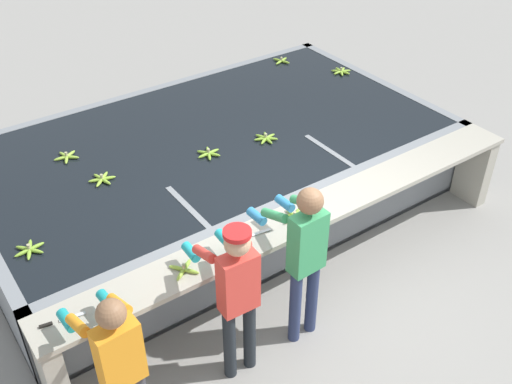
{
  "coord_description": "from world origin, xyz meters",
  "views": [
    {
      "loc": [
        -3.02,
        -3.2,
        4.4
      ],
      "look_at": [
        0.0,
        1.1,
        0.64
      ],
      "focal_mm": 42.0,
      "sensor_mm": 36.0,
      "label": 1
    }
  ],
  "objects_px": {
    "worker_0": "(119,362)",
    "worker_1": "(236,289)",
    "banana_bunch_floating_4": "(281,61)",
    "knife_1": "(248,236)",
    "worker_2": "(304,251)",
    "banana_bunch_floating_6": "(102,179)",
    "banana_bunch_floating_3": "(341,71)",
    "banana_bunch_floating_0": "(266,138)",
    "banana_bunch_floating_2": "(29,250)",
    "banana_bunch_ledge_1": "(184,269)",
    "knife_0": "(55,322)",
    "banana_bunch_ledge_0": "(295,217)",
    "banana_bunch_floating_5": "(67,157)",
    "banana_bunch_floating_1": "(209,153)"
  },
  "relations": [
    {
      "from": "banana_bunch_ledge_0",
      "to": "knife_0",
      "type": "bearing_deg",
      "value": 179.24
    },
    {
      "from": "banana_bunch_floating_1",
      "to": "banana_bunch_ledge_1",
      "type": "bearing_deg",
      "value": -127.83
    },
    {
      "from": "worker_2",
      "to": "banana_bunch_floating_5",
      "type": "xyz_separation_m",
      "value": [
        -1.09,
        2.75,
        -0.07
      ]
    },
    {
      "from": "worker_0",
      "to": "banana_bunch_floating_2",
      "type": "bearing_deg",
      "value": 94.77
    },
    {
      "from": "worker_0",
      "to": "knife_1",
      "type": "xyz_separation_m",
      "value": [
        1.55,
        0.62,
        0.01
      ]
    },
    {
      "from": "banana_bunch_floating_4",
      "to": "worker_0",
      "type": "bearing_deg",
      "value": -139.3
    },
    {
      "from": "worker_2",
      "to": "banana_bunch_floating_2",
      "type": "distance_m",
      "value": 2.41
    },
    {
      "from": "worker_1",
      "to": "banana_bunch_floating_2",
      "type": "distance_m",
      "value": 1.9
    },
    {
      "from": "banana_bunch_floating_1",
      "to": "banana_bunch_floating_0",
      "type": "bearing_deg",
      "value": -7.69
    },
    {
      "from": "worker_2",
      "to": "banana_bunch_floating_1",
      "type": "bearing_deg",
      "value": 83.71
    },
    {
      "from": "banana_bunch_floating_4",
      "to": "banana_bunch_ledge_0",
      "type": "xyz_separation_m",
      "value": [
        -2.1,
        -2.99,
        0.0
      ]
    },
    {
      "from": "worker_1",
      "to": "banana_bunch_floating_2",
      "type": "height_order",
      "value": "worker_1"
    },
    {
      "from": "banana_bunch_floating_0",
      "to": "banana_bunch_ledge_0",
      "type": "bearing_deg",
      "value": -115.39
    },
    {
      "from": "worker_2",
      "to": "banana_bunch_floating_6",
      "type": "relative_size",
      "value": 5.95
    },
    {
      "from": "worker_1",
      "to": "banana_bunch_ledge_1",
      "type": "distance_m",
      "value": 0.51
    },
    {
      "from": "worker_0",
      "to": "banana_bunch_floating_3",
      "type": "xyz_separation_m",
      "value": [
        4.62,
        2.81,
        0.01
      ]
    },
    {
      "from": "worker_1",
      "to": "banana_bunch_floating_6",
      "type": "distance_m",
      "value": 2.14
    },
    {
      "from": "worker_1",
      "to": "knife_1",
      "type": "height_order",
      "value": "worker_1"
    },
    {
      "from": "banana_bunch_ledge_1",
      "to": "banana_bunch_floating_2",
      "type": "bearing_deg",
      "value": 134.24
    },
    {
      "from": "banana_bunch_floating_1",
      "to": "banana_bunch_floating_5",
      "type": "relative_size",
      "value": 1.02
    },
    {
      "from": "banana_bunch_floating_2",
      "to": "banana_bunch_floating_3",
      "type": "height_order",
      "value": "same"
    },
    {
      "from": "worker_1",
      "to": "knife_0",
      "type": "distance_m",
      "value": 1.42
    },
    {
      "from": "banana_bunch_floating_3",
      "to": "knife_1",
      "type": "relative_size",
      "value": 0.8
    },
    {
      "from": "banana_bunch_ledge_0",
      "to": "banana_bunch_ledge_1",
      "type": "bearing_deg",
      "value": -178.45
    },
    {
      "from": "banana_bunch_floating_3",
      "to": "knife_1",
      "type": "height_order",
      "value": "banana_bunch_floating_3"
    },
    {
      "from": "banana_bunch_floating_1",
      "to": "banana_bunch_floating_5",
      "type": "xyz_separation_m",
      "value": [
        -1.3,
        0.83,
        0.0
      ]
    },
    {
      "from": "worker_0",
      "to": "banana_bunch_floating_1",
      "type": "relative_size",
      "value": 5.53
    },
    {
      "from": "worker_1",
      "to": "knife_0",
      "type": "relative_size",
      "value": 4.53
    },
    {
      "from": "banana_bunch_floating_0",
      "to": "banana_bunch_floating_6",
      "type": "xyz_separation_m",
      "value": [
        -1.86,
        0.3,
        0.0
      ]
    },
    {
      "from": "banana_bunch_floating_2",
      "to": "banana_bunch_floating_4",
      "type": "relative_size",
      "value": 1.03
    },
    {
      "from": "worker_1",
      "to": "knife_1",
      "type": "xyz_separation_m",
      "value": [
        0.47,
        0.52,
        -0.02
      ]
    },
    {
      "from": "worker_2",
      "to": "banana_bunch_floating_5",
      "type": "height_order",
      "value": "worker_2"
    },
    {
      "from": "worker_0",
      "to": "worker_1",
      "type": "height_order",
      "value": "worker_1"
    },
    {
      "from": "worker_0",
      "to": "banana_bunch_floating_3",
      "type": "height_order",
      "value": "worker_0"
    },
    {
      "from": "banana_bunch_ledge_0",
      "to": "banana_bunch_ledge_1",
      "type": "distance_m",
      "value": 1.21
    },
    {
      "from": "banana_bunch_floating_0",
      "to": "knife_1",
      "type": "relative_size",
      "value": 0.8
    },
    {
      "from": "worker_2",
      "to": "banana_bunch_floating_6",
      "type": "xyz_separation_m",
      "value": [
        -0.95,
        2.13,
        -0.07
      ]
    },
    {
      "from": "worker_0",
      "to": "banana_bunch_floating_6",
      "type": "xyz_separation_m",
      "value": [
        0.83,
        2.23,
        0.01
      ]
    },
    {
      "from": "banana_bunch_floating_5",
      "to": "banana_bunch_floating_2",
      "type": "bearing_deg",
      "value": -122.62
    },
    {
      "from": "banana_bunch_floating_5",
      "to": "banana_bunch_ledge_1",
      "type": "height_order",
      "value": "banana_bunch_ledge_1"
    },
    {
      "from": "banana_bunch_floating_2",
      "to": "banana_bunch_ledge_1",
      "type": "distance_m",
      "value": 1.41
    },
    {
      "from": "banana_bunch_floating_4",
      "to": "knife_1",
      "type": "distance_m",
      "value": 3.95
    },
    {
      "from": "banana_bunch_floating_5",
      "to": "knife_1",
      "type": "xyz_separation_m",
      "value": [
        0.85,
        -2.24,
        -0.01
      ]
    },
    {
      "from": "worker_1",
      "to": "knife_1",
      "type": "relative_size",
      "value": 4.52
    },
    {
      "from": "worker_2",
      "to": "knife_1",
      "type": "height_order",
      "value": "worker_2"
    },
    {
      "from": "banana_bunch_floating_6",
      "to": "banana_bunch_ledge_0",
      "type": "height_order",
      "value": "banana_bunch_ledge_0"
    },
    {
      "from": "banana_bunch_floating_4",
      "to": "knife_1",
      "type": "relative_size",
      "value": 0.78
    },
    {
      "from": "banana_bunch_floating_0",
      "to": "banana_bunch_floating_5",
      "type": "relative_size",
      "value": 1.01
    },
    {
      "from": "worker_1",
      "to": "worker_2",
      "type": "relative_size",
      "value": 0.95
    },
    {
      "from": "worker_0",
      "to": "knife_0",
      "type": "distance_m",
      "value": 0.67
    }
  ]
}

